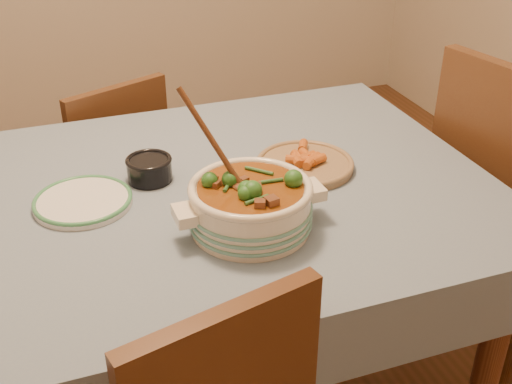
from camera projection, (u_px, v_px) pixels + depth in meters
dining_table at (164, 228)px, 1.63m from camera, size 1.68×1.08×0.76m
stew_casserole at (250, 202)px, 1.42m from camera, size 0.35×0.28×0.33m
white_plate at (83, 201)px, 1.54m from camera, size 0.30×0.30×0.02m
condiment_bowl at (149, 168)px, 1.64m from camera, size 0.14×0.14×0.06m
fried_plate at (305, 163)px, 1.70m from camera, size 0.32×0.32×0.04m
chair_far at (111, 171)px, 2.33m from camera, size 0.49×0.49×0.81m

